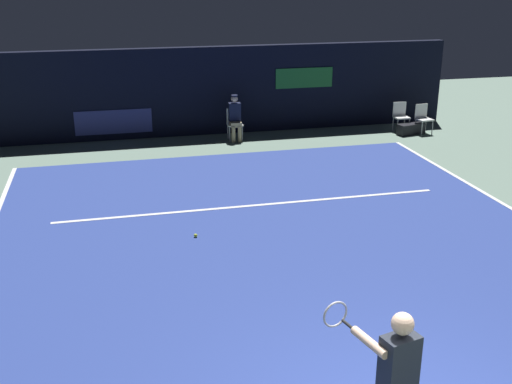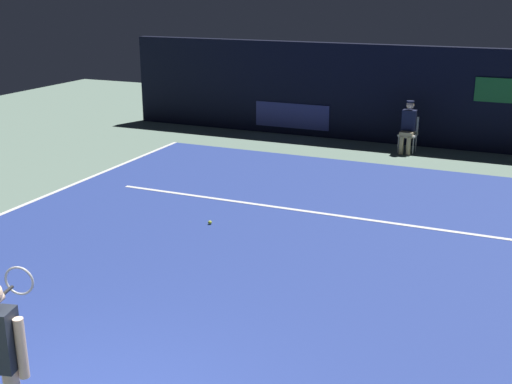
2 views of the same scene
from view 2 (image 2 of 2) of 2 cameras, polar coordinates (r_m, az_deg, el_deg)
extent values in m
plane|color=slate|center=(10.40, 0.94, -5.38)|extent=(31.10, 31.10, 0.00)
cube|color=navy|center=(10.40, 0.94, -5.35)|extent=(10.54, 12.18, 0.01)
cube|color=white|center=(13.18, -20.51, -1.45)|extent=(0.10, 12.18, 0.01)
cube|color=white|center=(12.26, 4.78, -1.74)|extent=(8.22, 0.10, 0.01)
cube|color=black|center=(17.92, 11.56, 8.35)|extent=(15.38, 0.30, 2.60)
cube|color=navy|center=(18.63, 3.16, 6.68)|extent=(2.20, 0.04, 0.70)
cylinder|color=beige|center=(6.02, -19.83, -12.72)|extent=(0.09, 0.09, 0.56)
cylinder|color=black|center=(6.50, -21.18, -8.29)|extent=(0.10, 0.30, 0.03)
torus|color=#B2B2B7|center=(6.71, -19.99, -7.31)|extent=(0.30, 0.10, 0.30)
cube|color=white|center=(17.01, 13.13, 4.89)|extent=(0.45, 0.41, 0.04)
cube|color=white|center=(17.16, 13.33, 5.77)|extent=(0.42, 0.04, 0.42)
cylinder|color=#B2B2B7|center=(16.94, 12.33, 4.09)|extent=(0.03, 0.03, 0.46)
cylinder|color=#B2B2B7|center=(16.86, 13.57, 3.94)|extent=(0.03, 0.03, 0.46)
cylinder|color=#B2B2B7|center=(17.26, 12.59, 4.32)|extent=(0.03, 0.03, 0.46)
cylinder|color=#B2B2B7|center=(17.19, 13.81, 4.18)|extent=(0.03, 0.03, 0.46)
cube|color=tan|center=(16.93, 13.08, 4.97)|extent=(0.33, 0.41, 0.14)
cylinder|color=tan|center=(16.83, 12.58, 3.99)|extent=(0.11, 0.11, 0.46)
cylinder|color=tan|center=(16.80, 13.18, 3.92)|extent=(0.11, 0.11, 0.46)
cube|color=#141933|center=(16.98, 13.24, 6.13)|extent=(0.35, 0.23, 0.52)
sphere|color=beige|center=(16.91, 13.33, 7.39)|extent=(0.20, 0.20, 0.20)
cylinder|color=#141933|center=(16.89, 13.35, 7.69)|extent=(0.19, 0.19, 0.04)
sphere|color=#CCE033|center=(11.62, -4.05, -2.67)|extent=(0.07, 0.07, 0.07)
camera|label=1|loc=(6.63, -77.81, 10.30)|focal=43.78mm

